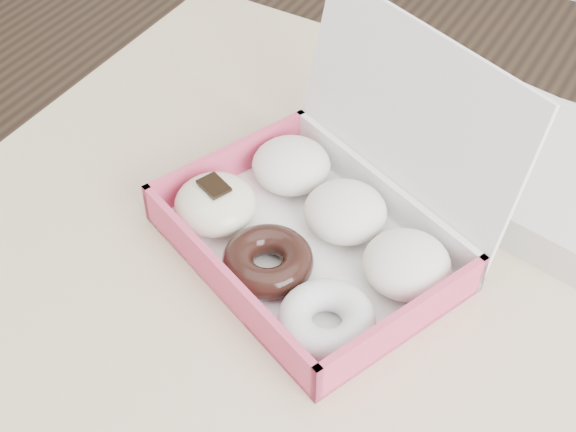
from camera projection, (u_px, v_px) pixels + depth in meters
The scene contains 3 objects.
table at pixel (505, 431), 0.72m from camera, with size 1.20×0.80×0.75m.
donut_box at pixel (319, 221), 0.75m from camera, with size 0.34×0.32×0.19m.
newspapers at pixel (518, 162), 0.83m from camera, with size 0.25×0.20×0.04m, color silver.
Camera 1 is at (0.02, -0.42, 1.32)m, focal length 50.00 mm.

